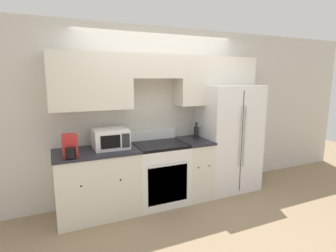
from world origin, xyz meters
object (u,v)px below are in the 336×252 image
object	(u,v)px
refrigerator	(227,137)
microwave	(110,138)
oven_range	(160,173)
bottle	(196,131)

from	to	relation	value
refrigerator	microwave	bearing A→B (deg)	-179.47
refrigerator	microwave	world-z (taller)	refrigerator
oven_range	bottle	xyz separation A→B (m)	(0.70, 0.14, 0.54)
refrigerator	bottle	distance (m)	0.57
refrigerator	oven_range	bearing A→B (deg)	-176.82
oven_range	refrigerator	xyz separation A→B (m)	(1.25, 0.07, 0.41)
microwave	bottle	world-z (taller)	microwave
microwave	bottle	distance (m)	1.40
oven_range	bottle	bearing A→B (deg)	11.50
oven_range	microwave	bearing A→B (deg)	175.83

